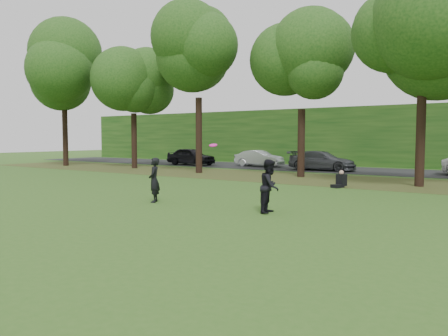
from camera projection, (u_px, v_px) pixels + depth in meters
name	position (u px, v px, depth m)	size (l,w,h in m)	color
ground	(203.00, 215.00, 13.52)	(120.00, 120.00, 0.00)	#31591B
leaf_litter	(344.00, 181.00, 24.24)	(60.00, 7.00, 0.01)	#4A3B1A
street	(382.00, 171.00, 30.84)	(70.00, 7.00, 0.02)	black
far_hedge	(402.00, 136.00, 35.61)	(70.00, 3.00, 5.00)	#154112
player_left	(154.00, 180.00, 16.16)	(0.61, 0.40, 1.66)	black
player_right	(270.00, 186.00, 13.89)	(0.83, 0.65, 1.71)	black
parked_cars	(361.00, 161.00, 30.69)	(36.38, 3.69, 1.50)	black
frisbee	(213.00, 145.00, 14.50)	(0.38, 0.37, 0.12)	#EE1499
seated_person	(340.00, 181.00, 21.00)	(0.64, 0.83, 0.83)	black
tree_line	(340.00, 38.00, 23.83)	(55.30, 7.90, 12.31)	black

